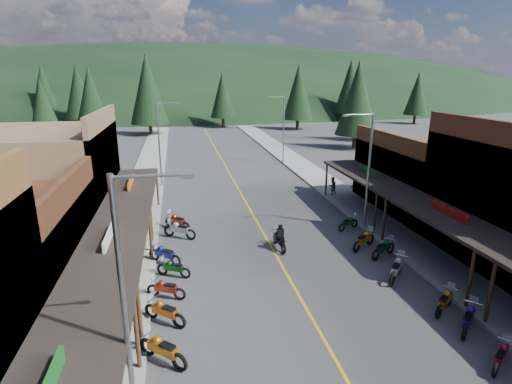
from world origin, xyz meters
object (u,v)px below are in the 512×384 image
shop_west_3 (50,183)px  pine_4 (298,92)px  streetlight_2 (367,167)px  rider_on_bike (279,238)px  streetlight_0 (129,299)px  pine_9 (361,101)px  bike_west_8 (166,288)px  bike_west_12 (177,221)px  bike_east_9 (384,247)px  pine_8 (44,111)px  pine_5 (350,86)px  bike_east_11 (348,222)px  pine_3 (223,95)px  bike_east_7 (445,300)px  bike_east_10 (364,239)px  bike_east_6 (469,317)px  pedestrian_east_b (332,186)px  streetlight_1 (161,141)px  pine_11 (357,98)px  shop_east_3 (426,178)px  pine_6 (417,94)px  streetlight_3 (283,126)px  pine_2 (148,89)px  pine_7 (44,91)px  bike_west_7 (165,311)px  bike_east_8 (397,267)px  bike_west_10 (165,253)px  bike_west_11 (180,229)px  bike_west_6 (163,348)px  pine_1 (78,91)px  bike_east_5 (502,355)px  bike_west_9 (173,267)px

shop_west_3 → pine_4: (31.78, 48.70, 3.72)m
streetlight_2 → rider_on_bike: size_ratio=3.54×
streetlight_0 → pine_4: bearing=69.3°
pine_9 → bike_west_8: pine_9 is taller
bike_west_12 → bike_east_9: bike_west_12 is taller
pine_8 → pine_4: bearing=26.6°
pine_5 → bike_east_11: size_ratio=7.47×
pine_3 → bike_east_7: (2.07, -68.20, -5.90)m
pine_5 → shop_west_3: bearing=-128.2°
bike_east_10 → bike_east_6: bearing=-28.6°
pedestrian_east_b → streetlight_1: bearing=-41.4°
streetlight_1 → pine_11: bearing=30.7°
pine_4 → streetlight_0: bearing=-110.7°
shop_east_3 → bike_east_6: (-7.61, -14.93, -1.92)m
pine_6 → streetlight_3: bearing=-139.0°
rider_on_bike → pine_2: bearing=97.8°
pedestrian_east_b → pine_7: bearing=-75.3°
shop_east_3 → bike_east_9: size_ratio=5.22×
bike_west_7 → bike_east_8: 11.98m
streetlight_3 → bike_east_6: (-0.81, -33.63, -3.84)m
pine_8 → bike_east_7: (28.07, -42.20, -5.40)m
bike_east_7 → pine_4: bearing=132.8°
pine_8 → shop_west_3: bearing=-74.0°
streetlight_1 → pedestrian_east_b: size_ratio=4.99×
shop_east_3 → pine_5: pine_5 is taller
pine_11 → pine_2: bearing=146.3°
bike_west_10 → pedestrian_east_b: (14.28, 10.68, 0.32)m
pine_11 → bike_west_11: bearing=-131.2°
bike_west_6 → pine_3: bearing=33.9°
shop_east_3 → pine_6: bearing=58.5°
pine_2 → pine_4: 28.08m
bike_west_11 → bike_east_10: size_ratio=1.05×
streetlight_1 → streetlight_0: bearing=-90.0°
pine_1 → bike_west_7: size_ratio=5.77×
bike_west_12 → bike_east_8: size_ratio=0.98×
streetlight_1 → pine_3: 45.39m
bike_east_10 → streetlight_1: bearing=-176.3°
streetlight_0 → bike_west_10: bearing=87.6°
shop_east_3 → bike_west_6: shop_east_3 is taller
pine_3 → bike_west_11: (-9.59, -57.23, -5.83)m
shop_east_3 → pine_7: pine_7 is taller
pine_3 → rider_on_bike: pine_3 is taller
shop_east_3 → streetlight_1: streetlight_1 is taller
bike_east_8 → pedestrian_east_b: 15.03m
bike_west_11 → rider_on_bike: (6.02, -2.86, 0.02)m
shop_west_3 → bike_east_5: bearing=-41.2°
pine_9 → pine_2: bearing=159.1°
bike_west_10 → bike_east_9: bearing=-57.6°
streetlight_2 → bike_west_9: streetlight_2 is taller
streetlight_0 → pine_5: (40.95, 78.00, 3.53)m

